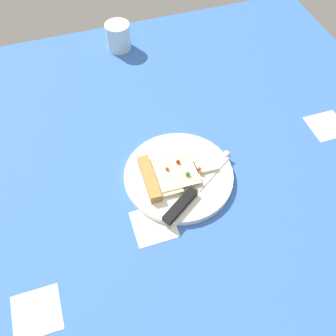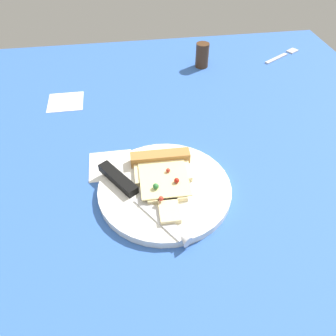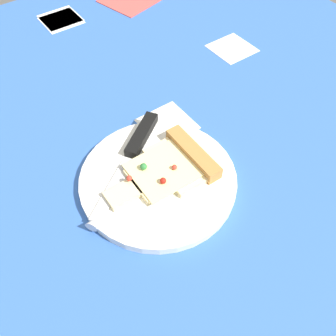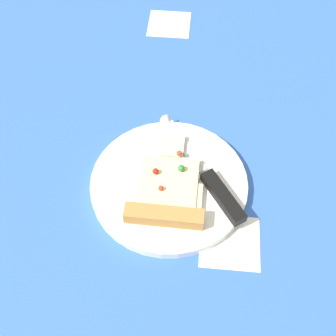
{
  "view_description": "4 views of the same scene",
  "coord_description": "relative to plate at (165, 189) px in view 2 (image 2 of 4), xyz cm",
  "views": [
    {
      "loc": [
        15.4,
        46.84,
        75.79
      ],
      "look_at": [
        -1.55,
        -5.5,
        2.24
      ],
      "focal_mm": 42.37,
      "sensor_mm": 36.0,
      "label": 1
    },
    {
      "loc": [
        -46.46,
        2.33,
        47.8
      ],
      "look_at": [
        -0.59,
        -4.66,
        3.46
      ],
      "focal_mm": 35.61,
      "sensor_mm": 36.0,
      "label": 2
    },
    {
      "loc": [
        -22.26,
        -32.34,
        47.79
      ],
      "look_at": [
        -1.85,
        -4.01,
        3.07
      ],
      "focal_mm": 38.28,
      "sensor_mm": 36.0,
      "label": 3
    },
    {
      "loc": [
        36.3,
        -0.41,
        61.82
      ],
      "look_at": [
        -4.58,
        -4.22,
        3.77
      ],
      "focal_mm": 48.06,
      "sensor_mm": 36.0,
      "label": 4
    }
  ],
  "objects": [
    {
      "name": "ground_plane",
      "position": [
        3.52,
        3.6,
        -2.28
      ],
      "size": [
        135.88,
        135.88,
        3.0
      ],
      "color": "#3360B7",
      "rests_on": "ground"
    },
    {
      "name": "pepper_shaker",
      "position": [
        49.52,
        -18.51,
        2.77
      ],
      "size": [
        3.89,
        3.89,
        7.11
      ],
      "primitive_type": "cylinder",
      "color": "#4C2D19",
      "rests_on": "ground_plane"
    },
    {
      "name": "knife",
      "position": [
        -1.18,
        6.1,
        1.39
      ],
      "size": [
        21.07,
        15.17,
        2.45
      ],
      "rotation": [
        0.0,
        0.0,
        2.16
      ],
      "color": "silver",
      "rests_on": "plate"
    },
    {
      "name": "pizza_slice",
      "position": [
        2.6,
        -0.04,
        1.57
      ],
      "size": [
        17.53,
        12.04,
        2.41
      ],
      "rotation": [
        0.0,
        0.0,
        1.55
      ],
      "color": "beige",
      "rests_on": "plate"
    },
    {
      "name": "plate",
      "position": [
        0.0,
        0.0,
        0.0
      ],
      "size": [
        25.41,
        25.41,
        1.57
      ],
      "primitive_type": "cylinder",
      "color": "white",
      "rests_on": "ground_plane"
    },
    {
      "name": "fork",
      "position": [
        52.64,
        -46.14,
        -0.38
      ],
      "size": [
        9.47,
        14.02,
        0.8
      ],
      "rotation": [
        0.0,
        0.0,
        3.69
      ],
      "color": "silver",
      "rests_on": "ground_plane"
    }
  ]
}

